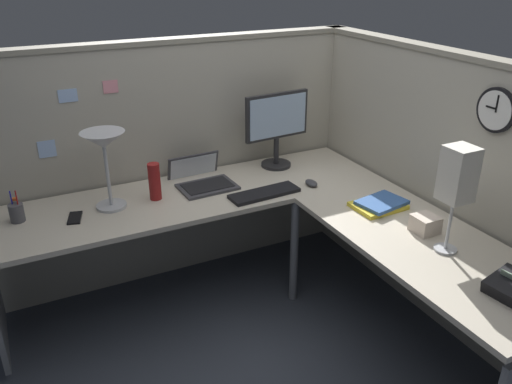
{
  "coord_description": "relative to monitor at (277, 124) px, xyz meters",
  "views": [
    {
      "loc": [
        -1.3,
        -2.24,
        2.04
      ],
      "look_at": [
        -0.12,
        0.13,
        0.83
      ],
      "focal_mm": 36.62,
      "sensor_mm": 36.0,
      "label": 1
    }
  ],
  "objects": [
    {
      "name": "tissue_box",
      "position": [
        0.25,
        -1.15,
        -0.25
      ],
      "size": [
        0.12,
        0.12,
        0.09
      ],
      "primitive_type": "cube",
      "color": "beige",
      "rests_on": "desk"
    },
    {
      "name": "desk_lamp_dome",
      "position": [
        -1.14,
        -0.13,
        0.07
      ],
      "size": [
        0.24,
        0.24,
        0.44
      ],
      "color": "#B7BABF",
      "rests_on": "desk"
    },
    {
      "name": "desk",
      "position": [
        -0.43,
        -0.69,
        -0.39
      ],
      "size": [
        2.35,
        2.15,
        0.73
      ],
      "color": "beige",
      "rests_on": "ground"
    },
    {
      "name": "wall_clock",
      "position": [
        0.53,
        -1.21,
        0.33
      ],
      "size": [
        0.04,
        0.22,
        0.22
      ],
      "color": "black"
    },
    {
      "name": "pen_cup",
      "position": [
        -1.62,
        -0.08,
        -0.24
      ],
      "size": [
        0.08,
        0.08,
        0.18
      ],
      "color": "#4C4C51",
      "rests_on": "desk"
    },
    {
      "name": "laptop",
      "position": [
        -0.56,
        -0.04,
        -0.27
      ],
      "size": [
        0.36,
        0.39,
        0.22
      ],
      "color": "#38383D",
      "rests_on": "desk"
    },
    {
      "name": "thermos_flask",
      "position": [
        -0.88,
        -0.14,
        -0.18
      ],
      "size": [
        0.07,
        0.07,
        0.22
      ],
      "primitive_type": "cylinder",
      "color": "maroon",
      "rests_on": "desk"
    },
    {
      "name": "cell_phone",
      "position": [
        -1.35,
        -0.19,
        -0.29
      ],
      "size": [
        0.1,
        0.16,
        0.01
      ],
      "primitive_type": "cube",
      "rotation": [
        0.0,
        0.0,
        -0.26
      ],
      "color": "black",
      "rests_on": "desk"
    },
    {
      "name": "monitor",
      "position": [
        0.0,
        0.0,
        0.0
      ],
      "size": [
        0.46,
        0.2,
        0.5
      ],
      "color": "#232326",
      "rests_on": "desk"
    },
    {
      "name": "book_stack",
      "position": [
        0.22,
        -0.82,
        -0.27
      ],
      "size": [
        0.3,
        0.24,
        0.04
      ],
      "color": "yellow",
      "rests_on": "desk"
    },
    {
      "name": "ground_plane",
      "position": [
        -0.29,
        -0.64,
        -1.02
      ],
      "size": [
        6.8,
        6.8,
        0.0
      ],
      "primitive_type": "plane",
      "color": "#383D47"
    },
    {
      "name": "pinned_note_leftmost",
      "position": [
        -1.4,
        0.18,
        -0.0
      ],
      "size": [
        0.1,
        0.0,
        0.1
      ],
      "primitive_type": "cube",
      "color": "#99B7E5"
    },
    {
      "name": "desk_lamp_paper",
      "position": [
        0.21,
        -1.33,
        0.09
      ],
      "size": [
        0.13,
        0.13,
        0.53
      ],
      "color": "#B7BABF",
      "rests_on": "desk"
    },
    {
      "name": "cubicle_wall_right",
      "position": [
        0.58,
        -0.9,
        -0.23
      ],
      "size": [
        0.12,
        2.37,
        1.58
      ],
      "color": "#A8A393",
      "rests_on": "ground"
    },
    {
      "name": "keyboard",
      "position": [
        -0.28,
        -0.38,
        -0.28
      ],
      "size": [
        0.44,
        0.16,
        0.02
      ],
      "primitive_type": "cube",
      "rotation": [
        0.0,
        0.0,
        0.06
      ],
      "color": "black",
      "rests_on": "desk"
    },
    {
      "name": "cubicle_wall_back",
      "position": [
        -0.65,
        0.23,
        -0.23
      ],
      "size": [
        2.57,
        0.12,
        1.58
      ],
      "color": "#A8A393",
      "rests_on": "ground"
    },
    {
      "name": "computer_mouse",
      "position": [
        0.04,
        -0.38,
        -0.28
      ],
      "size": [
        0.06,
        0.1,
        0.03
      ],
      "primitive_type": "ellipsoid",
      "color": "#38383D",
      "rests_on": "desk"
    },
    {
      "name": "pinned_note_middle",
      "position": [
        -1.25,
        0.18,
        0.29
      ],
      "size": [
        0.1,
        0.0,
        0.07
      ],
      "primitive_type": "cube",
      "color": "#99B7E5"
    },
    {
      "name": "pinned_note_rightmost",
      "position": [
        -1.0,
        0.18,
        0.31
      ],
      "size": [
        0.09,
        0.0,
        0.07
      ],
      "primitive_type": "cube",
      "color": "pink"
    }
  ]
}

